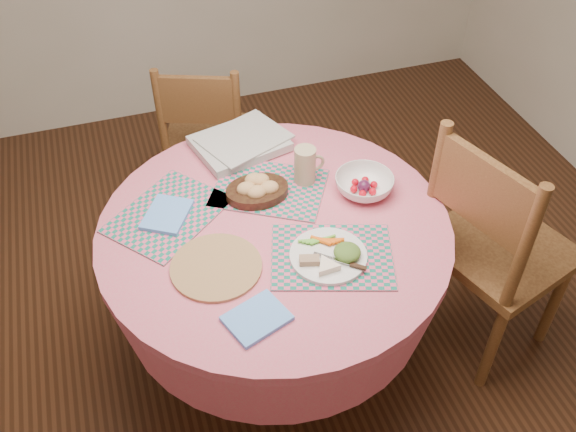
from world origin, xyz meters
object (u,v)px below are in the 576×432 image
latte_mug (306,165)px  dining_table (275,263)px  bread_bowl (257,188)px  dinner_plate (331,255)px  fruit_bowl (364,185)px  chair_back (207,137)px  chair_right (492,246)px  wicker_trivet (216,267)px

latte_mug → dining_table: bearing=-133.1°
bread_bowl → dining_table: bearing=-85.6°
dinner_plate → dining_table: bearing=121.4°
latte_mug → fruit_bowl: 0.23m
chair_back → bread_bowl: bearing=113.2°
chair_right → wicker_trivet: chair_right is taller
chair_right → bread_bowl: size_ratio=4.63×
dinner_plate → latte_mug: latte_mug is taller
dining_table → latte_mug: (0.18, 0.19, 0.27)m
dining_table → chair_right: size_ratio=1.17×
wicker_trivet → fruit_bowl: (0.60, 0.20, 0.03)m
wicker_trivet → fruit_bowl: 0.64m
chair_back → fruit_bowl: 1.04m
chair_back → latte_mug: 0.88m
dining_table → bread_bowl: 0.29m
latte_mug → fruit_bowl: (0.18, -0.12, -0.04)m
latte_mug → fruit_bowl: size_ratio=0.56×
chair_back → bread_bowl: chair_back is taller
chair_right → latte_mug: size_ratio=7.46×
dining_table → dinner_plate: (0.13, -0.21, 0.22)m
dinner_plate → bread_bowl: bearing=110.5°
dining_table → bread_bowl: (-0.01, 0.17, 0.23)m
dining_table → latte_mug: latte_mug is taller
wicker_trivet → dining_table: bearing=29.3°
chair_back → wicker_trivet: bearing=100.9°
chair_back → dinner_plate: bearing=119.3°
wicker_trivet → latte_mug: bearing=37.9°
fruit_bowl → chair_back: bearing=114.5°
chair_right → wicker_trivet: bearing=70.4°
chair_back → wicker_trivet: (-0.20, -1.10, 0.28)m
dining_table → chair_right: bearing=-11.7°
bread_bowl → fruit_bowl: (0.38, -0.10, -0.00)m
chair_back → latte_mug: chair_back is taller
dining_table → latte_mug: size_ratio=8.69×
dining_table → dinner_plate: dinner_plate is taller
latte_mug → fruit_bowl: bearing=-33.9°
dinner_plate → chair_right: bearing=3.8°
bread_bowl → latte_mug: bearing=7.7°
bread_bowl → fruit_bowl: size_ratio=0.90×
dining_table → chair_right: chair_right is taller
wicker_trivet → fruit_bowl: bearing=18.6°
dining_table → chair_back: (-0.04, 0.97, -0.08)m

